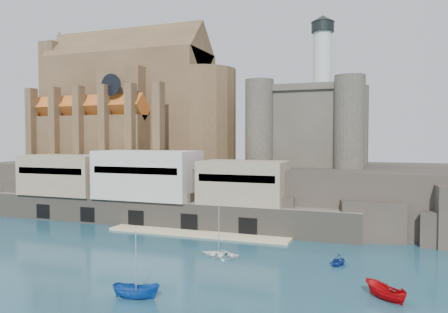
% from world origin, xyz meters
% --- Properties ---
extents(ground, '(300.00, 300.00, 0.00)m').
position_xyz_m(ground, '(0.00, 0.00, 0.00)').
color(ground, '#184050').
rests_on(ground, ground).
extents(promontory, '(100.00, 36.00, 10.00)m').
position_xyz_m(promontory, '(-0.19, 39.37, 4.92)').
color(promontory, '#29241F').
rests_on(promontory, ground).
extents(quay, '(70.00, 12.00, 13.05)m').
position_xyz_m(quay, '(-10.19, 23.07, 6.07)').
color(quay, '#6B6355').
rests_on(quay, ground).
extents(church, '(47.00, 25.93, 30.51)m').
position_xyz_m(church, '(-24.13, 41.85, 22.13)').
color(church, brown).
rests_on(church, promontory).
extents(castle_keep, '(21.20, 21.20, 29.30)m').
position_xyz_m(castle_keep, '(16.08, 41.08, 18.31)').
color(castle_keep, '#433E34').
rests_on(castle_keep, promontory).
extents(boat_2, '(2.10, 2.06, 4.71)m').
position_xyz_m(boat_2, '(7.73, -9.21, 0.00)').
color(boat_2, '#12449D').
rests_on(boat_2, ground).
extents(boat_5, '(2.49, 2.49, 4.64)m').
position_xyz_m(boat_5, '(30.00, -1.23, 0.00)').
color(boat_5, '#B40409').
rests_on(boat_5, ground).
extents(boat_6, '(1.57, 3.80, 5.16)m').
position_xyz_m(boat_6, '(9.86, 7.33, 0.00)').
color(boat_6, white).
rests_on(boat_6, ground).
extents(boat_7, '(3.15, 2.47, 3.19)m').
position_xyz_m(boat_7, '(24.71, 8.63, 0.00)').
color(boat_7, navy).
rests_on(boat_7, ground).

